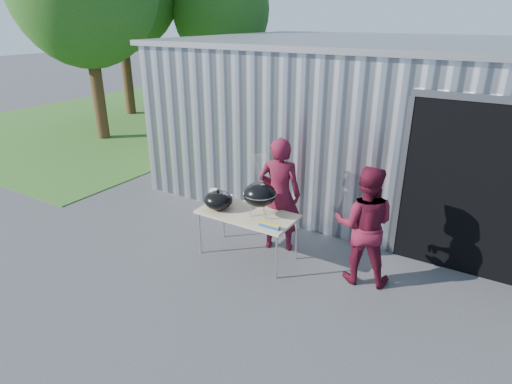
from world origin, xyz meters
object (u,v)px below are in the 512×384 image
Objects in this scene: folding_table at (247,215)px; person_cook at (279,195)px; kettle_grill at (260,190)px; person_bystander at (364,225)px.

folding_table is 0.81× the size of person_cook.
folding_table is 0.61m from person_cook.
person_bystander is at bearing 11.47° from kettle_grill.
person_cook is 1.45m from person_bystander.
person_bystander reaches higher than kettle_grill.
person_cook is at bearing 83.06° from kettle_grill.
person_bystander is (1.71, 0.32, 0.15)m from folding_table.
folding_table is 0.87× the size of person_bystander.
kettle_grill reaches higher than folding_table.
kettle_grill is at bearing 3.02° from folding_table.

